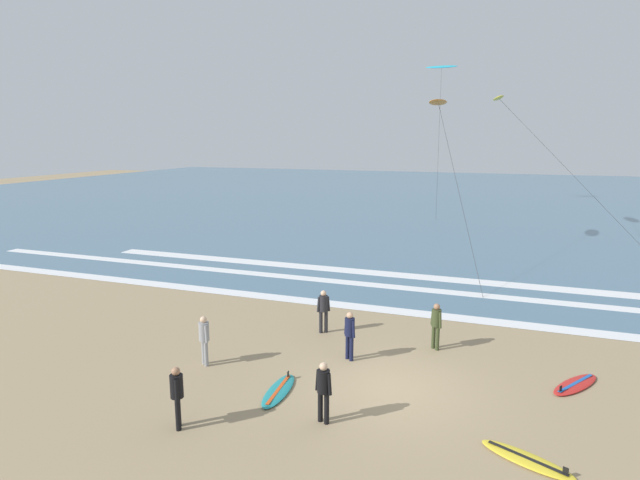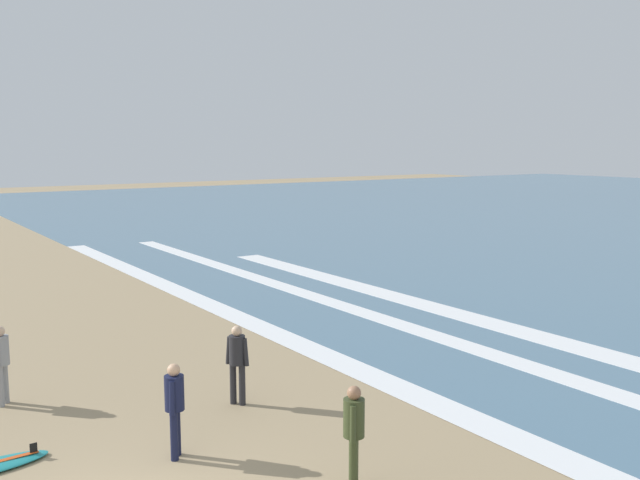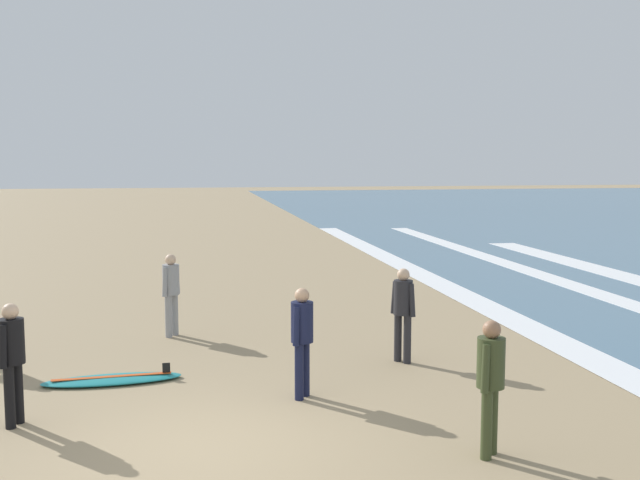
{
  "view_description": "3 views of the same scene",
  "coord_description": "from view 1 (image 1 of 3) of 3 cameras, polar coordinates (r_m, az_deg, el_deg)",
  "views": [
    {
      "loc": [
        2.77,
        -13.62,
        7.01
      ],
      "look_at": [
        -2.94,
        2.25,
        3.68
      ],
      "focal_mm": 29.16,
      "sensor_mm": 36.0,
      "label": 1
    },
    {
      "loc": [
        8.81,
        -2.76,
        5.14
      ],
      "look_at": [
        -2.89,
        5.13,
        3.2
      ],
      "focal_mm": 39.5,
      "sensor_mm": 36.0,
      "label": 2
    },
    {
      "loc": [
        8.7,
        -0.17,
        3.43
      ],
      "look_at": [
        -2.27,
        1.79,
        2.21
      ],
      "focal_mm": 42.02,
      "sensor_mm": 36.0,
      "label": 3
    }
  ],
  "objects": [
    {
      "name": "kite_yellow_low_near",
      "position": [
        41.26,
        19.08,
        14.43
      ],
      "size": [
        9.96,
        6.87,
        10.07
      ],
      "color": "yellow",
      "rests_on": "ground"
    },
    {
      "name": "surfer_left_near",
      "position": [
        17.99,
        12.62,
        -8.78
      ],
      "size": [
        0.44,
        0.4,
        1.6
      ],
      "color": "#384223",
      "rests_on": "ground"
    },
    {
      "name": "kite_orange_high_left",
      "position": [
        33.96,
        12.87,
        14.43
      ],
      "size": [
        4.29,
        12.02,
        9.39
      ],
      "color": "orange",
      "rests_on": "ground"
    },
    {
      "name": "surfboard_left_pile",
      "position": [
        17.14,
        26.22,
        -14.04
      ],
      "size": [
        1.66,
        2.08,
        0.25
      ],
      "color": "red",
      "rests_on": "ground"
    },
    {
      "name": "surfer_foreground_main",
      "position": [
        19.0,
        0.38,
        -7.42
      ],
      "size": [
        0.47,
        0.37,
        1.6
      ],
      "color": "#232328",
      "rests_on": "ground"
    },
    {
      "name": "wave_foam_shoreline",
      "position": [
        21.44,
        15.64,
        -8.32
      ],
      "size": [
        57.42,
        0.84,
        0.01
      ],
      "primitive_type": "cube",
      "color": "white",
      "rests_on": "ocean_surface"
    },
    {
      "name": "surfboard_right_spare",
      "position": [
        13.23,
        21.74,
        -21.47
      ],
      "size": [
        2.16,
        1.42,
        0.25
      ],
      "color": "yellow",
      "rests_on": "ground"
    },
    {
      "name": "surfer_right_near",
      "position": [
        13.35,
        0.39,
        -15.82
      ],
      "size": [
        0.51,
        0.32,
        1.6
      ],
      "color": "black",
      "rests_on": "ground"
    },
    {
      "name": "kite_cyan_high_right",
      "position": [
        56.77,
        13.19,
        17.92
      ],
      "size": [
        3.21,
        11.07,
        14.3
      ],
      "color": "#23A8C6",
      "rests_on": "ground"
    },
    {
      "name": "surfer_background_far",
      "position": [
        16.8,
        -12.6,
        -10.25
      ],
      "size": [
        0.46,
        0.37,
        1.6
      ],
      "color": "gray",
      "rests_on": "ground"
    },
    {
      "name": "surfer_left_far",
      "position": [
        16.8,
        3.27,
        -9.98
      ],
      "size": [
        0.47,
        0.36,
        1.6
      ],
      "color": "#141938",
      "rests_on": "ground"
    },
    {
      "name": "wave_foam_outer_break",
      "position": [
        27.06,
        11.96,
        -4.08
      ],
      "size": [
        37.82,
        1.07,
        0.01
      ],
      "primitive_type": "cube",
      "color": "white",
      "rests_on": "ocean_surface"
    },
    {
      "name": "surfboard_foreground_flat",
      "position": [
        15.2,
        -4.57,
        -16.15
      ],
      "size": [
        0.75,
        2.14,
        0.25
      ],
      "color": "teal",
      "rests_on": "ground"
    },
    {
      "name": "ground_plane",
      "position": [
        15.57,
        7.68,
        -15.72
      ],
      "size": [
        160.0,
        160.0,
        0.0
      ],
      "primitive_type": "plane",
      "color": "#9E8763"
    },
    {
      "name": "ocean_surface",
      "position": [
        65.26,
        17.29,
        4.49
      ],
      "size": [
        140.0,
        90.0,
        0.01
      ],
      "primitive_type": "cube",
      "color": "slate",
      "rests_on": "ground"
    },
    {
      "name": "wave_foam_mid_break",
      "position": [
        25.03,
        9.49,
        -5.23
      ],
      "size": [
        50.39,
        0.77,
        0.01
      ],
      "primitive_type": "cube",
      "color": "white",
      "rests_on": "ocean_surface"
    },
    {
      "name": "surfer_mid_group",
      "position": [
        13.57,
        -15.43,
        -15.77
      ],
      "size": [
        0.36,
        0.47,
        1.6
      ],
      "color": "black",
      "rests_on": "ground"
    }
  ]
}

